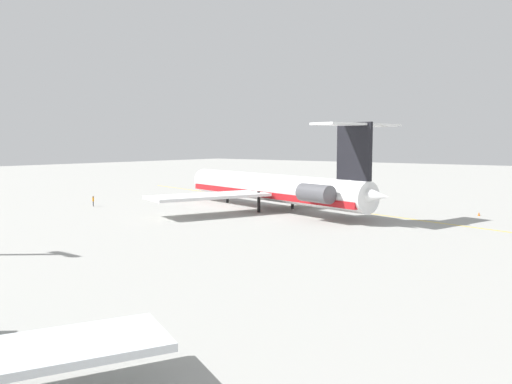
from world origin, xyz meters
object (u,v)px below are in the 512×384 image
main_jetliner (276,188)px  ground_crew_starboard (93,200)px  ground_crew_portside (283,186)px  ground_crew_near_tail (298,189)px  safety_cone_nose (479,214)px  ground_crew_near_nose (295,188)px

main_jetliner → ground_crew_starboard: main_jetliner is taller
ground_crew_portside → ground_crew_starboard: 45.41m
main_jetliner → ground_crew_near_tail: main_jetliner is taller
ground_crew_portside → safety_cone_nose: bearing=118.8°
main_jetliner → ground_crew_starboard: 32.35m
ground_crew_near_tail → ground_crew_portside: ground_crew_near_tail is taller
ground_crew_near_nose → safety_cone_nose: (-42.65, 13.47, -0.85)m
ground_crew_near_nose → safety_cone_nose: 44.73m
main_jetliner → ground_crew_near_nose: 31.24m
ground_crew_starboard → ground_crew_near_tail: bearing=-157.7°
ground_crew_near_tail → ground_crew_starboard: ground_crew_starboard is taller
main_jetliner → ground_crew_near_tail: size_ratio=26.82×
ground_crew_starboard → safety_cone_nose: ground_crew_starboard is taller
ground_crew_near_nose → ground_crew_portside: size_ratio=1.07×
main_jetliner → ground_crew_portside: size_ratio=28.23×
ground_crew_near_tail → safety_cone_nose: bearing=-144.9°
ground_crew_starboard → safety_cone_nose: size_ratio=3.32×
ground_crew_near_nose → ground_crew_near_tail: bearing=67.3°
main_jetliner → safety_cone_nose: bearing=-138.5°
ground_crew_near_tail → ground_crew_portside: bearing=23.5°
ground_crew_near_nose → ground_crew_near_tail: size_ratio=1.02×
ground_crew_near_tail → ground_crew_starboard: 43.98m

